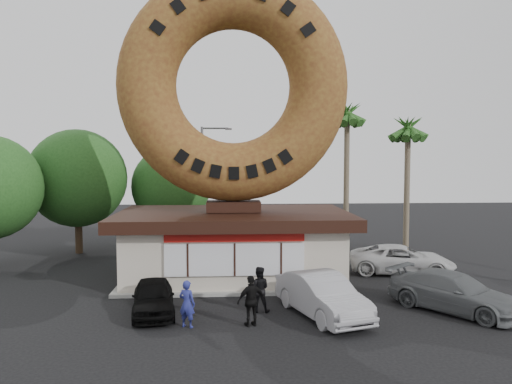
{
  "coord_description": "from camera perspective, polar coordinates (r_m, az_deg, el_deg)",
  "views": [
    {
      "loc": [
        -0.32,
        -18.19,
        5.94
      ],
      "look_at": [
        0.98,
        4.0,
        4.38
      ],
      "focal_mm": 35.0,
      "sensor_mm": 36.0,
      "label": 1
    }
  ],
  "objects": [
    {
      "name": "ground",
      "position": [
        19.14,
        -2.3,
        -14.07
      ],
      "size": [
        90.0,
        90.0,
        0.0
      ],
      "primitive_type": "plane",
      "color": "black",
      "rests_on": "ground"
    },
    {
      "name": "donut_shop",
      "position": [
        24.54,
        -2.57,
        -5.79
      ],
      "size": [
        11.2,
        7.2,
        3.8
      ],
      "color": "#BAB19E",
      "rests_on": "ground"
    },
    {
      "name": "giant_donut",
      "position": [
        24.43,
        -2.62,
        11.97
      ],
      "size": [
        11.05,
        2.82,
        11.05
      ],
      "primitive_type": "torus",
      "rotation": [
        1.57,
        0.0,
        0.0
      ],
      "color": "olive",
      "rests_on": "donut_shop"
    },
    {
      "name": "tree_west",
      "position": [
        32.54,
        -19.74,
        1.49
      ],
      "size": [
        6.0,
        6.0,
        7.65
      ],
      "color": "#473321",
      "rests_on": "ground"
    },
    {
      "name": "tree_mid",
      "position": [
        33.45,
        -9.66,
        0.66
      ],
      "size": [
        5.2,
        5.2,
        6.63
      ],
      "color": "#473321",
      "rests_on": "ground"
    },
    {
      "name": "palm_near",
      "position": [
        33.22,
        10.38,
        8.21
      ],
      "size": [
        2.6,
        2.6,
        9.75
      ],
      "color": "#726651",
      "rests_on": "ground"
    },
    {
      "name": "palm_far",
      "position": [
        32.75,
        16.99,
        6.53
      ],
      "size": [
        2.6,
        2.6,
        8.75
      ],
      "color": "#726651",
      "rests_on": "ground"
    },
    {
      "name": "street_lamp",
      "position": [
        34.26,
        -5.92,
        1.55
      ],
      "size": [
        2.11,
        0.2,
        8.0
      ],
      "color": "#59595E",
      "rests_on": "ground"
    },
    {
      "name": "person_left",
      "position": [
        17.96,
        -7.89,
        -12.54
      ],
      "size": [
        0.72,
        0.62,
        1.67
      ],
      "primitive_type": "imported",
      "rotation": [
        0.0,
        0.0,
        2.71
      ],
      "color": "navy",
      "rests_on": "ground"
    },
    {
      "name": "person_center",
      "position": [
        19.49,
        0.32,
        -11.06
      ],
      "size": [
        0.91,
        0.75,
        1.75
      ],
      "primitive_type": "imported",
      "rotation": [
        0.0,
        0.0,
        3.04
      ],
      "color": "black",
      "rests_on": "ground"
    },
    {
      "name": "person_right",
      "position": [
        17.91,
        -0.52,
        -12.34
      ],
      "size": [
        1.14,
        0.76,
        1.8
      ],
      "primitive_type": "imported",
      "rotation": [
        0.0,
        0.0,
        3.47
      ],
      "color": "black",
      "rests_on": "ground"
    },
    {
      "name": "car_black",
      "position": [
        19.69,
        -11.65,
        -11.65
      ],
      "size": [
        2.06,
        4.01,
        1.3
      ],
      "primitive_type": "imported",
      "rotation": [
        0.0,
        0.0,
        0.14
      ],
      "color": "black",
      "rests_on": "ground"
    },
    {
      "name": "car_silver",
      "position": [
        19.12,
        7.55,
        -11.63
      ],
      "size": [
        3.15,
        5.11,
        1.59
      ],
      "primitive_type": "imported",
      "rotation": [
        0.0,
        0.0,
        0.33
      ],
      "color": "#9C9BA0",
      "rests_on": "ground"
    },
    {
      "name": "car_grey",
      "position": [
        21.01,
        21.72,
        -10.6
      ],
      "size": [
        4.81,
        5.26,
        1.48
      ],
      "primitive_type": "imported",
      "rotation": [
        0.0,
        0.0,
        0.68
      ],
      "color": "slate",
      "rests_on": "ground"
    },
    {
      "name": "car_white",
      "position": [
        26.69,
        16.34,
        -7.42
      ],
      "size": [
        5.63,
        3.57,
        1.45
      ],
      "primitive_type": "imported",
      "rotation": [
        0.0,
        0.0,
        1.33
      ],
      "color": "silver",
      "rests_on": "ground"
    }
  ]
}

